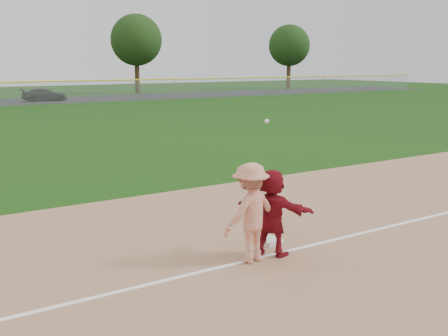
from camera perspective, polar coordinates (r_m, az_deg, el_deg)
ground at (r=11.70m, az=4.13°, el=-7.41°), size 160.00×160.00×0.00m
foul_line at (r=11.11m, az=6.69°, el=-8.32°), size 60.00×0.10×0.01m
first_base at (r=11.49m, az=4.61°, el=-7.40°), size 0.49×0.49×0.09m
base_runner at (r=10.63m, az=4.90°, el=-4.50°), size 1.17×1.59×1.66m
car_right at (r=55.94m, az=-17.82°, el=7.11°), size 4.28×2.08×1.20m
first_base_play at (r=10.24m, az=2.69°, el=-4.55°), size 1.28×0.87×2.58m
tree_3 at (r=68.03m, az=-8.91°, el=12.72°), size 6.00×6.00×9.19m
tree_4 at (r=78.65m, az=6.64°, el=12.26°), size 5.60×5.60×8.67m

